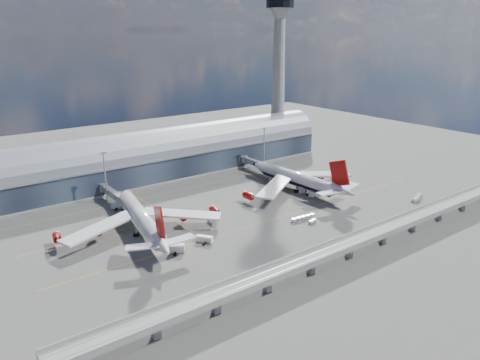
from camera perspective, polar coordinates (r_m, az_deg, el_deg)
ground at (r=217.68m, az=2.04°, el=-4.05°), size 500.00×500.00×0.00m
taxi_lines at (r=234.09m, az=-1.36°, el=-2.44°), size 200.00×80.12×0.01m
terminal at (r=276.02m, az=-8.16°, el=3.01°), size 200.00×30.00×28.00m
control_tower at (r=321.67m, az=4.71°, el=12.52°), size 19.00×19.00×103.00m
guideway at (r=179.84m, az=13.23°, el=-7.61°), size 220.00×8.50×7.20m
floodlight_mast_left at (r=235.29m, az=-16.11°, el=0.45°), size 3.00×0.70×25.70m
floodlight_mast_right at (r=284.37m, az=2.96°, el=4.09°), size 3.00×0.70×25.70m
airliner_left at (r=198.36m, az=-11.83°, el=-4.69°), size 69.45×73.14×22.41m
airliner_right at (r=248.51m, az=7.14°, el=0.10°), size 69.55×72.68×23.08m
jet_bridge_left at (r=236.78m, az=-15.36°, el=-1.53°), size 4.40×28.00×7.25m
jet_bridge_right at (r=278.61m, az=2.13°, el=2.01°), size 4.40×32.00×7.25m
service_truck_0 at (r=188.76m, az=-4.35°, el=-7.19°), size 5.64×6.73×2.77m
service_truck_1 at (r=181.56m, az=-7.69°, el=-8.28°), size 6.17×5.38×3.30m
service_truck_2 at (r=242.72m, az=9.04°, el=-1.49°), size 9.37×5.94×3.29m
service_truck_3 at (r=246.99m, az=7.40°, el=-1.08°), size 4.90×7.25×3.27m
service_truck_4 at (r=261.43m, az=7.93°, el=-0.03°), size 3.47×5.99×3.30m
service_truck_5 at (r=229.70m, az=-14.62°, el=-3.02°), size 6.54×5.93×3.10m
cargo_train_0 at (r=208.69m, az=8.80°, el=-5.03°), size 4.49×2.46×1.46m
cargo_train_1 at (r=211.53m, az=7.70°, el=-4.62°), size 12.94×2.64×1.71m
cargo_train_2 at (r=250.08m, az=20.80°, el=-2.05°), size 11.55×5.52×1.93m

